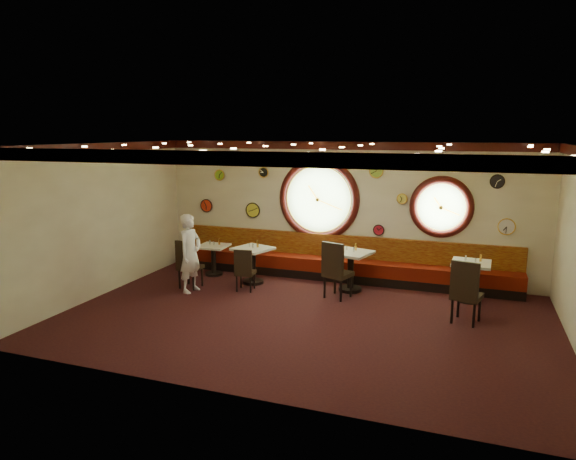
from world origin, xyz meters
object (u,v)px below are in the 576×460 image
object	(u,v)px
table_b	(253,261)
condiment_b_bottle	(258,244)
condiment_a_salt	(210,242)
condiment_d_bottle	(481,258)
condiment_c_salt	(347,248)
condiment_c_bottle	(356,247)
chair_d	(466,288)
table_c	(351,266)
table_d	(470,277)
chair_c	(335,267)
condiment_c_pepper	(354,249)
condiment_a_pepper	(214,243)
chair_a	(188,261)
condiment_d_salt	(466,258)
condiment_a_bottle	(219,241)
waiter	(190,253)
chair_b	(244,267)
condiment_d_pepper	(475,260)
condiment_b_pepper	(253,246)
table_a	(213,256)
condiment_b_salt	(249,245)

from	to	relation	value
table_b	condiment_b_bottle	xyz separation A→B (m)	(0.09, 0.07, 0.39)
condiment_a_salt	condiment_d_bottle	size ratio (longest dim) A/B	0.73
condiment_c_salt	condiment_c_bottle	world-z (taller)	condiment_c_bottle
chair_d	condiment_c_bottle	size ratio (longest dim) A/B	4.73
table_c	table_d	size ratio (longest dim) A/B	1.18
condiment_b_bottle	condiment_d_bottle	size ratio (longest dim) A/B	1.12
chair_c	condiment_b_bottle	xyz separation A→B (m)	(-1.97, 0.53, 0.23)
condiment_c_pepper	condiment_a_pepper	bearing A→B (deg)	177.64
chair_d	condiment_b_bottle	distance (m)	4.67
chair_a	condiment_d_salt	bearing A→B (deg)	15.47
chair_c	condiment_a_bottle	bearing A→B (deg)	-177.88
condiment_a_bottle	waiter	world-z (taller)	waiter
table_c	chair_b	distance (m)	2.31
chair_a	condiment_c_salt	distance (m)	3.51
chair_d	condiment_d_bottle	world-z (taller)	chair_d
table_b	condiment_d_pepper	distance (m)	4.79
chair_c	condiment_d_salt	distance (m)	2.67
chair_c	condiment_c_salt	bearing A→B (deg)	104.27
waiter	condiment_b_pepper	bearing A→B (deg)	-37.46
condiment_c_bottle	chair_c	bearing A→B (deg)	-107.06
table_a	table_c	xyz separation A→B (m)	(3.41, -0.11, 0.09)
condiment_b_pepper	condiment_d_pepper	size ratio (longest dim) A/B	1.12
condiment_b_pepper	condiment_a_salt	bearing A→B (deg)	163.45
condiment_d_pepper	condiment_b_salt	bearing A→B (deg)	-176.38
table_c	condiment_b_pepper	xyz separation A→B (m)	(-2.22, -0.22, 0.33)
table_d	condiment_b_salt	xyz separation A→B (m)	(-4.79, -0.28, 0.36)
chair_d	condiment_b_salt	bearing A→B (deg)	-178.48
condiment_c_salt	condiment_d_pepper	size ratio (longest dim) A/B	1.06
table_d	condiment_d_bottle	distance (m)	0.43
table_d	chair_a	bearing A→B (deg)	-168.56
condiment_a_pepper	condiment_b_pepper	xyz separation A→B (m)	(1.17, -0.34, 0.10)
condiment_d_salt	waiter	size ratio (longest dim) A/B	0.06
condiment_b_pepper	waiter	xyz separation A→B (m)	(-1.03, -1.00, -0.03)
table_a	condiment_b_bottle	world-z (taller)	condiment_b_bottle
condiment_a_pepper	condiment_a_bottle	distance (m)	0.14
table_a	chair_a	world-z (taller)	chair_a
condiment_a_pepper	condiment_b_bottle	world-z (taller)	condiment_b_bottle
table_d	condiment_a_salt	distance (m)	5.99
table_b	condiment_d_salt	distance (m)	4.61
condiment_b_salt	condiment_d_pepper	distance (m)	4.87
condiment_a_salt	condiment_a_pepper	distance (m)	0.14
chair_c	condiment_d_bottle	bearing A→B (deg)	35.34
condiment_c_salt	waiter	size ratio (longest dim) A/B	0.05
condiment_d_pepper	condiment_c_bottle	bearing A→B (deg)	-179.86
condiment_b_bottle	condiment_c_bottle	bearing A→B (deg)	6.95
table_c	condiment_a_pepper	bearing A→B (deg)	177.91
table_a	condiment_b_bottle	distance (m)	1.36
condiment_b_salt	waiter	bearing A→B (deg)	-130.88
condiment_a_bottle	table_b	bearing A→B (deg)	-21.42
chair_b	condiment_d_salt	world-z (taller)	chair_b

